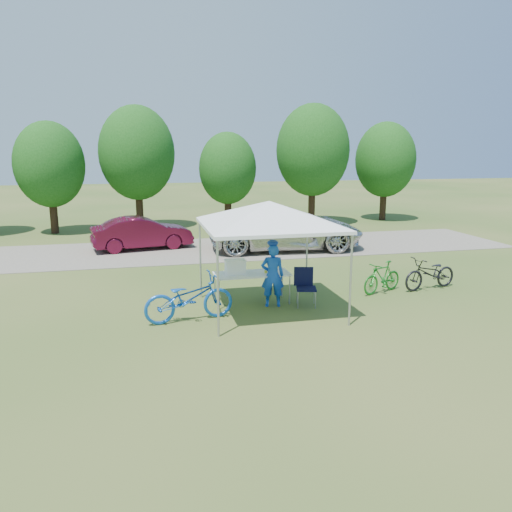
{
  "coord_description": "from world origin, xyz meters",
  "views": [
    {
      "loc": [
        -3.04,
        -11.51,
        3.92
      ],
      "look_at": [
        0.15,
        2.0,
        0.96
      ],
      "focal_mm": 35.0,
      "sensor_mm": 36.0,
      "label": 1
    }
  ],
  "objects_px": {
    "bike_dark": "(431,273)",
    "sedan": "(142,233)",
    "bike_blue": "(189,298)",
    "folding_chair": "(305,283)",
    "folding_table": "(252,275)",
    "minivan": "(285,228)",
    "bike_green": "(382,277)",
    "cooler": "(235,267)",
    "cyclist": "(273,276)"
  },
  "relations": [
    {
      "from": "folding_chair",
      "to": "cyclist",
      "type": "xyz_separation_m",
      "value": [
        -0.84,
        0.08,
        0.23
      ]
    },
    {
      "from": "bike_blue",
      "to": "cyclist",
      "type": "bearing_deg",
      "value": -83.58
    },
    {
      "from": "cooler",
      "to": "cyclist",
      "type": "bearing_deg",
      "value": -24.13
    },
    {
      "from": "cooler",
      "to": "cyclist",
      "type": "relative_size",
      "value": 0.32
    },
    {
      "from": "folding_table",
      "to": "minivan",
      "type": "relative_size",
      "value": 0.32
    },
    {
      "from": "folding_chair",
      "to": "sedan",
      "type": "xyz_separation_m",
      "value": [
        -3.98,
        8.47,
        0.09
      ]
    },
    {
      "from": "folding_table",
      "to": "cooler",
      "type": "height_order",
      "value": "cooler"
    },
    {
      "from": "folding_chair",
      "to": "sedan",
      "type": "height_order",
      "value": "sedan"
    },
    {
      "from": "folding_table",
      "to": "bike_dark",
      "type": "xyz_separation_m",
      "value": [
        5.26,
        0.1,
        -0.29
      ]
    },
    {
      "from": "folding_chair",
      "to": "cooler",
      "type": "distance_m",
      "value": 1.84
    },
    {
      "from": "cooler",
      "to": "minivan",
      "type": "distance_m",
      "value": 7.51
    },
    {
      "from": "bike_dark",
      "to": "minivan",
      "type": "distance_m",
      "value": 7.04
    },
    {
      "from": "bike_green",
      "to": "bike_dark",
      "type": "xyz_separation_m",
      "value": [
        1.51,
        0.01,
        0.03
      ]
    },
    {
      "from": "cyclist",
      "to": "minivan",
      "type": "height_order",
      "value": "minivan"
    },
    {
      "from": "bike_green",
      "to": "cooler",
      "type": "bearing_deg",
      "value": -111.5
    },
    {
      "from": "sedan",
      "to": "folding_chair",
      "type": "bearing_deg",
      "value": -165.13
    },
    {
      "from": "bike_blue",
      "to": "bike_dark",
      "type": "height_order",
      "value": "bike_blue"
    },
    {
      "from": "bike_blue",
      "to": "sedan",
      "type": "relative_size",
      "value": 0.54
    },
    {
      "from": "folding_table",
      "to": "bike_green",
      "type": "height_order",
      "value": "bike_green"
    },
    {
      "from": "bike_green",
      "to": "minivan",
      "type": "bearing_deg",
      "value": 164.48
    },
    {
      "from": "cyclist",
      "to": "bike_blue",
      "type": "bearing_deg",
      "value": 26.71
    },
    {
      "from": "bike_blue",
      "to": "minivan",
      "type": "distance_m",
      "value": 9.03
    },
    {
      "from": "bike_green",
      "to": "minivan",
      "type": "relative_size",
      "value": 0.24
    },
    {
      "from": "cooler",
      "to": "minivan",
      "type": "bearing_deg",
      "value": 63.55
    },
    {
      "from": "cooler",
      "to": "bike_green",
      "type": "bearing_deg",
      "value": 1.28
    },
    {
      "from": "cooler",
      "to": "sedan",
      "type": "relative_size",
      "value": 0.13
    },
    {
      "from": "folding_chair",
      "to": "cooler",
      "type": "height_order",
      "value": "cooler"
    },
    {
      "from": "sedan",
      "to": "cooler",
      "type": "bearing_deg",
      "value": -174.56
    },
    {
      "from": "folding_table",
      "to": "minivan",
      "type": "distance_m",
      "value": 7.32
    },
    {
      "from": "bike_blue",
      "to": "bike_dark",
      "type": "relative_size",
      "value": 1.18
    },
    {
      "from": "folding_table",
      "to": "bike_green",
      "type": "xyz_separation_m",
      "value": [
        3.75,
        0.09,
        -0.32
      ]
    },
    {
      "from": "cyclist",
      "to": "bike_dark",
      "type": "relative_size",
      "value": 0.9
    },
    {
      "from": "folding_chair",
      "to": "bike_dark",
      "type": "relative_size",
      "value": 0.54
    },
    {
      "from": "folding_table",
      "to": "bike_blue",
      "type": "xyz_separation_m",
      "value": [
        -1.73,
        -1.02,
        -0.2
      ]
    },
    {
      "from": "folding_table",
      "to": "cyclist",
      "type": "relative_size",
      "value": 1.21
    },
    {
      "from": "folding_table",
      "to": "cyclist",
      "type": "distance_m",
      "value": 0.6
    },
    {
      "from": "folding_table",
      "to": "minivan",
      "type": "xyz_separation_m",
      "value": [
        2.91,
        6.72,
        0.11
      ]
    },
    {
      "from": "cyclist",
      "to": "bike_green",
      "type": "xyz_separation_m",
      "value": [
        3.3,
        0.49,
        -0.36
      ]
    },
    {
      "from": "folding_chair",
      "to": "minivan",
      "type": "relative_size",
      "value": 0.16
    },
    {
      "from": "bike_green",
      "to": "cyclist",
      "type": "bearing_deg",
      "value": -104.36
    },
    {
      "from": "folding_table",
      "to": "sedan",
      "type": "bearing_deg",
      "value": 108.58
    },
    {
      "from": "bike_dark",
      "to": "sedan",
      "type": "height_order",
      "value": "sedan"
    },
    {
      "from": "folding_chair",
      "to": "bike_green",
      "type": "relative_size",
      "value": 0.66
    },
    {
      "from": "folding_chair",
      "to": "bike_blue",
      "type": "relative_size",
      "value": 0.46
    },
    {
      "from": "folding_table",
      "to": "folding_chair",
      "type": "distance_m",
      "value": 1.39
    },
    {
      "from": "bike_dark",
      "to": "sedan",
      "type": "bearing_deg",
      "value": -146.93
    },
    {
      "from": "folding_chair",
      "to": "minivan",
      "type": "bearing_deg",
      "value": 92.57
    },
    {
      "from": "bike_blue",
      "to": "minivan",
      "type": "xyz_separation_m",
      "value": [
        4.64,
        7.74,
        0.32
      ]
    },
    {
      "from": "folding_table",
      "to": "bike_blue",
      "type": "bearing_deg",
      "value": -149.39
    },
    {
      "from": "folding_table",
      "to": "cyclist",
      "type": "bearing_deg",
      "value": -41.42
    }
  ]
}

